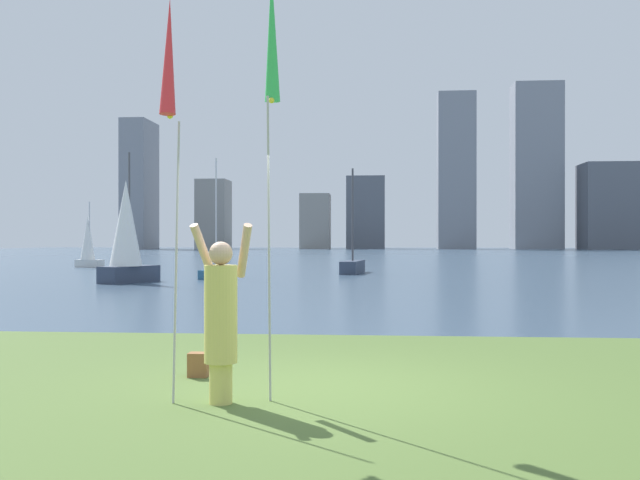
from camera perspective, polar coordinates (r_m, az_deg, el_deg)
The scene contains 16 objects.
ground at distance 59.02m, azimuth 4.07°, elevation -1.53°, with size 120.00×138.00×0.12m.
person at distance 7.39m, azimuth -7.81°, elevation -5.86°, with size 0.67×0.49×1.82m.
kite_flag_left at distance 7.49m, azimuth -11.81°, elevation 13.23°, with size 0.16×0.50×4.06m.
kite_flag_right at distance 7.78m, azimuth -3.81°, elevation 15.07°, with size 0.16×0.42×4.47m.
bag at distance 8.93m, azimuth -9.55°, elevation -9.67°, with size 0.24×0.18×0.29m.
sailboat_0 at distance 29.99m, azimuth -8.19°, elevation -2.55°, with size 1.12×1.92×4.96m.
sailboat_1 at distance 27.93m, azimuth -15.00°, elevation 0.41°, with size 1.83×2.56×4.89m.
sailboat_3 at distance 34.37m, azimuth 2.59°, elevation -2.03°, with size 1.12×3.26×4.98m.
sailboat_4 at distance 43.35m, azimuth -17.81°, elevation -0.24°, with size 1.74×1.12×3.76m.
skyline_tower_0 at distance 116.14m, azimuth -14.04°, elevation 4.22°, with size 3.85×7.85×19.86m.
skyline_tower_1 at distance 115.11m, azimuth -8.39°, elevation 2.01°, with size 4.72×5.71×10.83m.
skyline_tower_2 at distance 113.80m, azimuth -0.37°, elevation 1.48°, with size 4.61×4.72×8.63m.
skyline_tower_3 at distance 115.18m, azimuth 3.62°, elevation 2.17°, with size 6.04×4.05×11.49m.
skyline_tower_4 at distance 113.56m, azimuth 10.69°, elevation 5.37°, with size 5.71×3.62×24.04m.
skyline_tower_5 at distance 117.02m, azimuth 16.70°, elevation 5.57°, with size 7.32×5.09×25.49m.
skyline_tower_6 at distance 116.70m, azimuth 21.79°, elevation 2.47°, with size 7.92×6.96×12.86m.
Camera 1 is at (0.63, -8.04, 1.67)m, focal length 40.60 mm.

